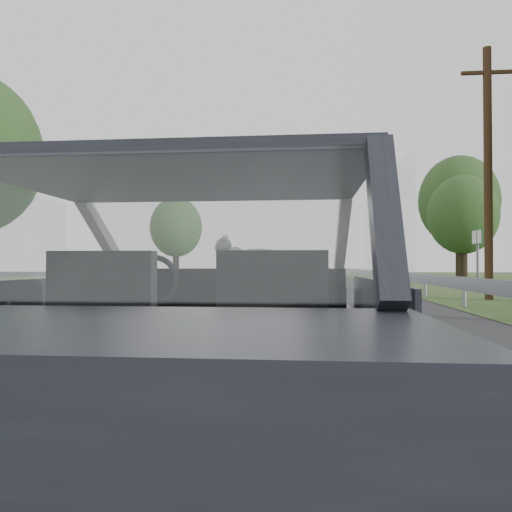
% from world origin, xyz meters
% --- Properties ---
extents(ground, '(140.00, 140.00, 0.00)m').
position_xyz_m(ground, '(0.00, 0.00, 0.00)').
color(ground, '#3B3B3B').
rests_on(ground, ground).
extents(subject_car, '(1.80, 4.00, 1.45)m').
position_xyz_m(subject_car, '(0.00, 0.00, 0.72)').
color(subject_car, '#20232C').
rests_on(subject_car, ground).
extents(dashboard, '(1.58, 0.45, 0.30)m').
position_xyz_m(dashboard, '(0.00, 0.62, 0.85)').
color(dashboard, black).
rests_on(dashboard, subject_car).
extents(driver_seat, '(0.50, 0.72, 0.42)m').
position_xyz_m(driver_seat, '(-0.40, -0.29, 0.88)').
color(driver_seat, black).
rests_on(driver_seat, subject_car).
extents(passenger_seat, '(0.50, 0.72, 0.42)m').
position_xyz_m(passenger_seat, '(0.40, -0.29, 0.88)').
color(passenger_seat, black).
rests_on(passenger_seat, subject_car).
extents(steering_wheel, '(0.36, 0.36, 0.04)m').
position_xyz_m(steering_wheel, '(-0.40, 0.33, 0.92)').
color(steering_wheel, black).
rests_on(steering_wheel, dashboard).
extents(cat, '(0.54, 0.24, 0.23)m').
position_xyz_m(cat, '(0.23, 0.65, 1.08)').
color(cat, slate).
rests_on(cat, dashboard).
extents(guardrail, '(0.05, 90.00, 0.32)m').
position_xyz_m(guardrail, '(4.30, 10.00, 0.58)').
color(guardrail, gray).
rests_on(guardrail, ground).
extents(other_car, '(2.13, 4.91, 1.59)m').
position_xyz_m(other_car, '(0.22, 19.38, 0.79)').
color(other_car, silver).
rests_on(other_car, ground).
extents(highway_sign, '(0.16, 0.97, 2.42)m').
position_xyz_m(highway_sign, '(7.32, 17.77, 1.21)').
color(highway_sign, '#1B612B').
rests_on(highway_sign, ground).
extents(utility_pole, '(0.32, 0.32, 7.48)m').
position_xyz_m(utility_pole, '(5.93, 12.62, 3.74)').
color(utility_pole, '#3C2514').
rests_on(utility_pole, ground).
extents(tree_2, '(4.32, 4.32, 6.18)m').
position_xyz_m(tree_2, '(9.87, 27.96, 3.09)').
color(tree_2, '#244420').
rests_on(tree_2, ground).
extents(tree_3, '(8.15, 8.15, 9.74)m').
position_xyz_m(tree_3, '(13.13, 39.72, 4.87)').
color(tree_3, '#244420').
rests_on(tree_3, ground).
extents(tree_6, '(5.08, 5.08, 6.04)m').
position_xyz_m(tree_6, '(-9.33, 34.76, 3.02)').
color(tree_6, '#244420').
rests_on(tree_6, ground).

